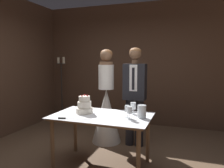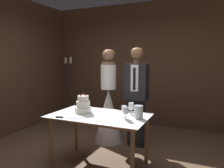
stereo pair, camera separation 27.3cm
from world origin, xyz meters
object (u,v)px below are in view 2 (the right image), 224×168
(hurricane_candle, at_px, (139,112))
(candle_stand, at_px, (69,90))
(cake_knife, at_px, (66,117))
(wine_glass_middle, at_px, (126,111))
(groom, at_px, (136,92))
(tiered_cake, at_px, (83,106))
(bride, at_px, (109,108))
(wine_glass_near, at_px, (124,109))
(cake_table, at_px, (99,121))
(wine_glass_far, at_px, (131,106))

(hurricane_candle, height_order, candle_stand, candle_stand)
(cake_knife, xyz_separation_m, wine_glass_middle, (0.78, 0.22, 0.12))
(hurricane_candle, relative_size, groom, 0.10)
(wine_glass_middle, bearing_deg, hurricane_candle, 47.41)
(tiered_cake, xyz_separation_m, candle_stand, (-1.54, 1.84, -0.09))
(bride, distance_m, candle_stand, 1.84)
(wine_glass_near, bearing_deg, cake_table, 178.63)
(cake_table, height_order, cake_knife, cake_knife)
(wine_glass_far, relative_size, candle_stand, 0.11)
(cake_table, distance_m, cake_knife, 0.48)
(candle_stand, bearing_deg, groom, -24.89)
(wine_glass_middle, xyz_separation_m, hurricane_candle, (0.13, 0.14, -0.04))
(hurricane_candle, distance_m, groom, 0.92)
(cake_knife, distance_m, wine_glass_far, 0.93)
(bride, bearing_deg, wine_glass_middle, -54.92)
(wine_glass_near, relative_size, candle_stand, 0.11)
(cake_table, height_order, groom, groom)
(cake_table, relative_size, tiered_cake, 5.01)
(cake_table, distance_m, hurricane_candle, 0.59)
(cake_table, bearing_deg, cake_knife, -136.44)
(groom, height_order, candle_stand, groom)
(wine_glass_near, height_order, hurricane_candle, hurricane_candle)
(wine_glass_far, bearing_deg, bride, 134.23)
(wine_glass_near, height_order, candle_stand, candle_stand)
(tiered_cake, distance_m, groom, 1.04)
(groom, bearing_deg, cake_table, -106.58)
(wine_glass_middle, bearing_deg, wine_glass_near, 121.88)
(wine_glass_middle, distance_m, bride, 1.25)
(groom, distance_m, candle_stand, 2.31)
(cake_table, height_order, hurricane_candle, hurricane_candle)
(wine_glass_middle, bearing_deg, wine_glass_far, 94.99)
(wine_glass_near, height_order, bride, bride)
(wine_glass_middle, distance_m, groom, 1.02)
(cake_table, height_order, wine_glass_near, wine_glass_near)
(wine_glass_near, xyz_separation_m, wine_glass_far, (0.03, 0.21, -0.00))
(hurricane_candle, bearing_deg, bride, 134.17)
(tiered_cake, relative_size, wine_glass_near, 1.63)
(cake_table, bearing_deg, wine_glass_near, -1.37)
(tiered_cake, bearing_deg, hurricane_candle, 0.87)
(wine_glass_near, xyz_separation_m, wine_glass_middle, (0.06, -0.09, 0.01))
(wine_glass_near, distance_m, candle_stand, 2.90)
(groom, bearing_deg, cake_knife, -116.52)
(candle_stand, bearing_deg, wine_glass_far, -36.73)
(cake_knife, distance_m, candle_stand, 2.65)
(wine_glass_near, bearing_deg, tiered_cake, 176.84)
(wine_glass_near, distance_m, hurricane_candle, 0.20)
(wine_glass_far, relative_size, hurricane_candle, 0.98)
(tiered_cake, bearing_deg, wine_glass_far, 14.34)
(wine_glass_near, relative_size, groom, 0.10)
(wine_glass_middle, height_order, bride, bride)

